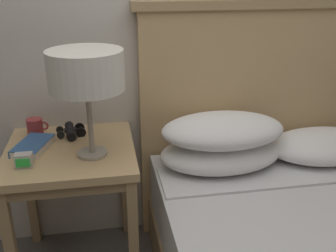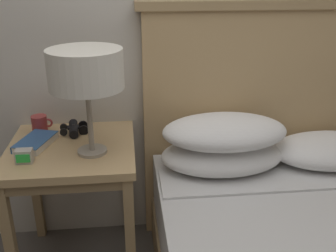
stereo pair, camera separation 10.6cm
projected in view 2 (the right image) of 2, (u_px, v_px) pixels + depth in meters
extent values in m
cube|color=tan|center=(71.00, 149.00, 1.82)|extent=(0.58, 0.58, 0.04)
cube|color=#917650|center=(72.00, 158.00, 1.83)|extent=(0.55, 0.55, 0.05)
cube|color=#A4865B|center=(11.00, 248.00, 1.68)|extent=(0.04, 0.04, 0.64)
cube|color=#A4865B|center=(130.00, 240.00, 1.74)|extent=(0.04, 0.04, 0.64)
cube|color=#A4865B|center=(35.00, 187.00, 2.15)|extent=(0.04, 0.04, 0.64)
cube|color=#A4865B|center=(129.00, 182.00, 2.20)|extent=(0.04, 0.04, 0.64)
cube|color=silver|center=(282.00, 176.00, 1.87)|extent=(1.17, 0.28, 0.01)
cube|color=tan|center=(261.00, 127.00, 2.15)|extent=(1.28, 0.06, 1.25)
cube|color=#A4865B|center=(273.00, 4.00, 1.91)|extent=(1.34, 0.10, 0.04)
ellipsoid|color=white|center=(222.00, 155.00, 1.92)|extent=(0.60, 0.36, 0.15)
ellipsoid|color=white|center=(330.00, 150.00, 1.98)|extent=(0.60, 0.36, 0.15)
ellipsoid|color=white|center=(225.00, 131.00, 1.87)|extent=(0.60, 0.36, 0.15)
cylinder|color=gray|center=(92.00, 151.00, 1.74)|extent=(0.13, 0.13, 0.01)
cylinder|color=gray|center=(90.00, 120.00, 1.69)|extent=(0.02, 0.02, 0.28)
cylinder|color=silver|center=(86.00, 69.00, 1.60)|extent=(0.31, 0.31, 0.16)
cube|color=silver|center=(36.00, 142.00, 1.81)|extent=(0.18, 0.24, 0.03)
cube|color=#2D568E|center=(35.00, 139.00, 1.80)|extent=(0.18, 0.24, 0.00)
cube|color=#2D568E|center=(24.00, 141.00, 1.82)|extent=(0.07, 0.21, 0.03)
cylinder|color=black|center=(74.00, 131.00, 1.91)|extent=(0.06, 0.10, 0.04)
cylinder|color=black|center=(84.00, 130.00, 1.92)|extent=(0.05, 0.02, 0.05)
cylinder|color=black|center=(64.00, 132.00, 1.90)|extent=(0.04, 0.02, 0.04)
cylinder|color=black|center=(73.00, 126.00, 1.97)|extent=(0.06, 0.10, 0.04)
cylinder|color=black|center=(83.00, 126.00, 1.98)|extent=(0.05, 0.02, 0.05)
cylinder|color=black|center=(64.00, 127.00, 1.96)|extent=(0.04, 0.02, 0.04)
cube|color=black|center=(73.00, 127.00, 1.94)|extent=(0.06, 0.04, 0.01)
cylinder|color=black|center=(73.00, 126.00, 1.94)|extent=(0.02, 0.01, 0.02)
cylinder|color=#993333|center=(40.00, 124.00, 1.95)|extent=(0.08, 0.08, 0.08)
torus|color=#993333|center=(48.00, 123.00, 1.95)|extent=(0.05, 0.01, 0.05)
cube|color=#B7B2A8|center=(24.00, 156.00, 1.65)|extent=(0.07, 0.04, 0.06)
cube|color=green|center=(23.00, 159.00, 1.62)|extent=(0.06, 0.00, 0.04)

